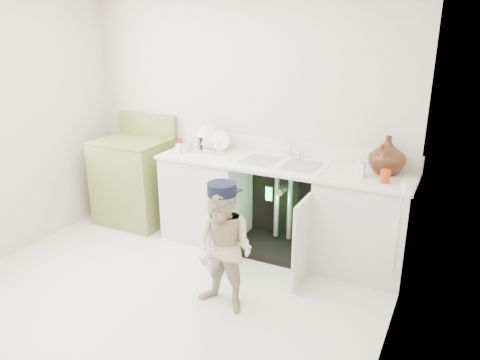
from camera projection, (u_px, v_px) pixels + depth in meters
ground at (162, 297)px, 3.87m from camera, size 3.50×3.50×0.00m
room_shell at (153, 151)px, 3.47m from camera, size 6.00×5.50×1.26m
counter_run at (283, 206)px, 4.50m from camera, size 2.44×1.02×1.23m
avocado_stove at (135, 180)px, 5.21m from camera, size 0.76×0.65×1.18m
repair_worker at (224, 248)px, 3.57m from camera, size 0.54×0.99×1.04m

